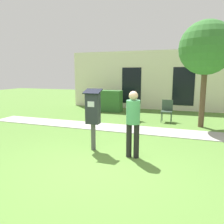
% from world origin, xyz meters
% --- Properties ---
extents(ground_plane, '(40.00, 40.00, 0.00)m').
position_xyz_m(ground_plane, '(0.00, 0.00, 0.00)').
color(ground_plane, '#517A33').
extents(sidewalk, '(12.00, 1.10, 0.02)m').
position_xyz_m(sidewalk, '(0.00, 3.32, 0.01)').
color(sidewalk, '#A3A099').
rests_on(sidewalk, ground).
extents(building_facade, '(10.00, 0.26, 3.20)m').
position_xyz_m(building_facade, '(0.00, 8.14, 1.60)').
color(building_facade, beige).
rests_on(building_facade, ground).
extents(parking_meter, '(0.44, 0.31, 1.59)m').
position_xyz_m(parking_meter, '(-0.61, 0.96, 1.02)').
color(parking_meter, '#4C4C4C').
rests_on(parking_meter, ground).
extents(person_standing, '(0.32, 0.32, 1.58)m').
position_xyz_m(person_standing, '(0.49, 0.78, 0.93)').
color(person_standing, black).
rests_on(person_standing, ground).
extents(outdoor_chair_left, '(0.44, 0.44, 0.90)m').
position_xyz_m(outdoor_chair_left, '(-0.48, 4.82, 0.53)').
color(outdoor_chair_left, '#334738').
rests_on(outdoor_chair_left, ground).
extents(outdoor_chair_middle, '(0.44, 0.44, 0.90)m').
position_xyz_m(outdoor_chair_middle, '(0.87, 5.08, 0.53)').
color(outdoor_chair_middle, '#334738').
rests_on(outdoor_chair_middle, ground).
extents(hedge_row, '(1.67, 0.60, 1.10)m').
position_xyz_m(hedge_row, '(-2.42, 6.61, 0.55)').
color(hedge_row, '#33662D').
rests_on(hedge_row, ground).
extents(tree, '(1.90, 1.90, 3.82)m').
position_xyz_m(tree, '(2.17, 4.57, 2.84)').
color(tree, brown).
rests_on(tree, ground).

